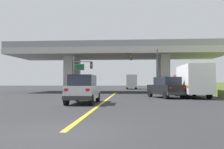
% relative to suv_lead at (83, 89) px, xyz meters
% --- Properties ---
extents(ground, '(160.00, 160.00, 0.00)m').
position_rel_suv_lead_xyz_m(ground, '(1.32, 20.62, -1.01)').
color(ground, '#2B2B2D').
extents(overpass_bridge, '(32.74, 9.98, 7.41)m').
position_rel_suv_lead_xyz_m(overpass_bridge, '(1.32, 20.62, 4.35)').
color(overpass_bridge, '#B7B5AD').
rests_on(overpass_bridge, ground).
extents(lane_divider_stripe, '(0.20, 27.32, 0.01)m').
position_rel_suv_lead_xyz_m(lane_divider_stripe, '(1.32, 3.92, -1.01)').
color(lane_divider_stripe, yellow).
rests_on(lane_divider_stripe, ground).
extents(suv_lead, '(1.89, 4.40, 2.02)m').
position_rel_suv_lead_xyz_m(suv_lead, '(0.00, 0.00, 0.00)').
color(suv_lead, silver).
rests_on(suv_lead, ground).
extents(suv_crossing, '(3.36, 4.90, 2.02)m').
position_rel_suv_lead_xyz_m(suv_crossing, '(6.84, 6.59, 0.00)').
color(suv_crossing, black).
rests_on(suv_crossing, ground).
extents(box_truck, '(2.33, 7.24, 3.16)m').
position_rel_suv_lead_xyz_m(box_truck, '(9.51, 7.37, 0.65)').
color(box_truck, red).
rests_on(box_truck, ground).
extents(traffic_signal_nearside, '(3.73, 0.36, 5.99)m').
position_rel_suv_lead_xyz_m(traffic_signal_nearside, '(5.78, 14.99, 2.89)').
color(traffic_signal_nearside, '#56595E').
rests_on(traffic_signal_nearside, ground).
extents(traffic_signal_farside, '(2.70, 0.36, 5.10)m').
position_rel_suv_lead_xyz_m(traffic_signal_farside, '(-3.44, 15.17, 2.17)').
color(traffic_signal_farside, slate).
rests_on(traffic_signal_farside, ground).
extents(highway_sign, '(1.48, 0.17, 4.37)m').
position_rel_suv_lead_xyz_m(highway_sign, '(-4.07, 17.46, 2.17)').
color(highway_sign, slate).
rests_on(highway_sign, ground).
extents(semi_truck_distant, '(2.33, 7.54, 3.24)m').
position_rel_suv_lead_xyz_m(semi_truck_distant, '(3.76, 37.92, 0.69)').
color(semi_truck_distant, red).
rests_on(semi_truck_distant, ground).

